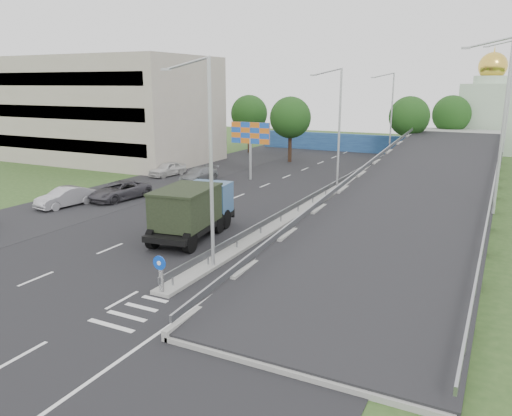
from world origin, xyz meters
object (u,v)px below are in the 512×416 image
Objects in this scene: lamp_post_mid at (337,124)px; dump_truck at (193,208)px; parked_car_c at (120,191)px; lamp_post_far at (390,112)px; lamp_post_near at (207,153)px; church at (488,112)px; sign_bollard at (161,274)px; parked_car_e at (168,169)px; billboard at (250,136)px; parked_car_b at (65,197)px; parked_car_d at (199,174)px.

lamp_post_mid is 16.80m from dump_truck.
lamp_post_far is at bearing 71.90° from parked_car_c.
lamp_post_near is 0.73× the size of church.
lamp_post_far reaches higher than sign_bollard.
lamp_post_near is at bearing -40.94° from parked_car_e.
dump_truck is 12.23m from parked_car_c.
church reaches higher than billboard.
billboard reaches higher than parked_car_e.
lamp_post_far is 33.94m from parked_car_c.
parked_car_c is 10.68m from parked_car_e.
parked_car_e is at bearing 126.02° from sign_bollard.
billboard reaches higher than sign_bollard.
billboard is at bearing -116.84° from lamp_post_far.
sign_bollard is at bearing -73.31° from dump_truck.
parked_car_b is at bearing -140.07° from lamp_post_mid.
parked_car_e is (-8.34, -1.98, -3.47)m from billboard.
parked_car_c is (-24.43, -44.25, -4.58)m from church.
dump_truck is at bearing -95.93° from lamp_post_far.
lamp_post_far is at bearing 90.00° from lamp_post_near.
lamp_post_near is 1.00× the size of lamp_post_mid.
lamp_post_near is 54.90m from church.
lamp_post_far reaches higher than parked_car_d.
parked_car_b is (-16.50, 9.92, -0.30)m from sign_bollard.
sign_bollard is at bearing -90.14° from lamp_post_far.
church is (10.00, 57.83, 4.28)m from sign_bollard.
lamp_post_mid is at bearing 42.76° from parked_car_c.
parked_car_d is (-12.97, 22.81, -0.36)m from sign_bollard.
lamp_post_near is at bearing -52.19° from parked_car_d.
sign_bollard is 0.32× the size of parked_car_c.
church is at bearing 59.30° from billboard.
lamp_post_near is 20.00m from lamp_post_mid.
parked_car_b is (-16.61, -13.90, -5.08)m from lamp_post_mid.
parked_car_c is at bearing -95.72° from parked_car_d.
lamp_post_near is at bearing -11.02° from parked_car_b.
lamp_post_near is 23.62m from parked_car_d.
dump_truck is (-3.62, 7.95, 0.73)m from sign_bollard.
sign_bollard is 0.38× the size of parked_car_b.
church is at bearing 70.20° from parked_car_b.
church reaches higher than parked_car_b.
parked_car_d is at bearing 83.86° from parked_car_b.
lamp_post_near reaches higher than sign_bollard.
sign_bollard is at bearing -35.68° from parked_car_c.
parked_car_b is at bearing -115.24° from billboard.
sign_bollard is 0.40× the size of parked_car_e.
dump_truck is at bearing -54.57° from parked_car_d.
billboard reaches higher than parked_car_b.
church reaches higher than parked_car_e.
parked_car_c is (-5.43, -12.25, -3.45)m from billboard.
parked_car_d is at bearing -123.27° from church.
lamp_post_far is 0.73× the size of church.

